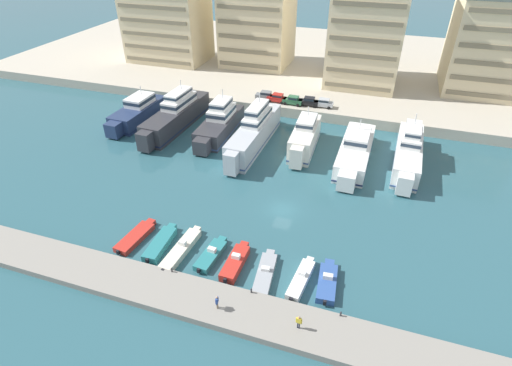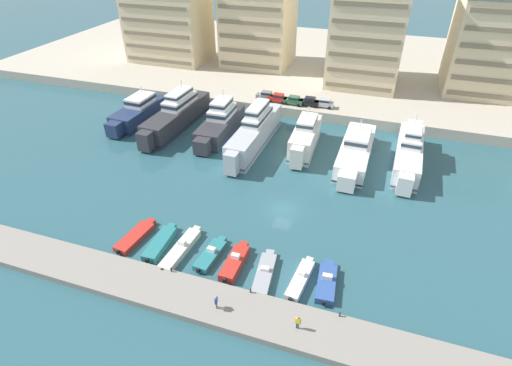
{
  "view_description": "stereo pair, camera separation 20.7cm",
  "coord_description": "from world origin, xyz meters",
  "px_view_note": "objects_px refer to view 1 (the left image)",
  "views": [
    {
      "loc": [
        10.56,
        -44.02,
        35.05
      ],
      "look_at": [
        -4.61,
        1.77,
        2.5
      ],
      "focal_mm": 28.0,
      "sensor_mm": 36.0,
      "label": 1
    },
    {
      "loc": [
        10.75,
        -43.95,
        35.05
      ],
      "look_at": [
        -4.61,
        1.77,
        2.5
      ],
      "focal_mm": 28.0,
      "sensor_mm": 36.0,
      "label": 2
    }
  ],
  "objects_px": {
    "yacht_navy_far_left": "(138,112)",
    "yacht_ivory_center": "(305,138)",
    "car_black_center_left": "(309,101)",
    "car_grey_far_left": "(265,95)",
    "car_silver_center": "(323,103)",
    "pedestrian_mid_deck": "(299,321)",
    "yacht_silver_center_left": "(254,132)",
    "motorboat_blue_right": "(327,282)",
    "motorboat_grey_center_right": "(265,274)",
    "motorboat_white_mid_right": "(301,279)",
    "motorboat_red_center": "(235,262)",
    "yacht_white_center_right": "(355,151)",
    "pedestrian_near_edge": "(217,301)",
    "yacht_charcoal_left": "(176,115)",
    "motorboat_cream_mid_left": "(181,249)",
    "motorboat_red_far_left": "(136,237)",
    "motorboat_teal_center_left": "(211,254)",
    "motorboat_teal_left": "(161,243)",
    "yacht_charcoal_mid_left": "(220,123)",
    "car_green_mid_left": "(293,100)",
    "car_red_left": "(277,98)",
    "yacht_white_mid_right": "(409,152)"
  },
  "relations": [
    {
      "from": "yacht_white_center_right",
      "to": "motorboat_grey_center_right",
      "type": "xyz_separation_m",
      "value": [
        -6.62,
        -30.04,
        -1.52
      ]
    },
    {
      "from": "yacht_charcoal_left",
      "to": "motorboat_blue_right",
      "type": "distance_m",
      "value": 47.16
    },
    {
      "from": "motorboat_teal_center_left",
      "to": "pedestrian_near_edge",
      "type": "relative_size",
      "value": 3.75
    },
    {
      "from": "yacht_navy_far_left",
      "to": "car_black_center_left",
      "type": "relative_size",
      "value": 4.14
    },
    {
      "from": "yacht_ivory_center",
      "to": "motorboat_grey_center_right",
      "type": "height_order",
      "value": "yacht_ivory_center"
    },
    {
      "from": "motorboat_red_far_left",
      "to": "car_silver_center",
      "type": "xyz_separation_m",
      "value": [
        15.99,
        45.27,
        2.68
      ]
    },
    {
      "from": "yacht_ivory_center",
      "to": "car_black_center_left",
      "type": "distance_m",
      "value": 15.11
    },
    {
      "from": "motorboat_cream_mid_left",
      "to": "motorboat_red_center",
      "type": "xyz_separation_m",
      "value": [
        7.21,
        -0.06,
        0.08
      ]
    },
    {
      "from": "motorboat_teal_center_left",
      "to": "motorboat_grey_center_right",
      "type": "height_order",
      "value": "motorboat_teal_center_left"
    },
    {
      "from": "yacht_silver_center_left",
      "to": "car_red_left",
      "type": "bearing_deg",
      "value": 90.95
    },
    {
      "from": "motorboat_red_far_left",
      "to": "motorboat_grey_center_right",
      "type": "bearing_deg",
      "value": -2.95
    },
    {
      "from": "yacht_navy_far_left",
      "to": "motorboat_red_center",
      "type": "height_order",
      "value": "yacht_navy_far_left"
    },
    {
      "from": "yacht_charcoal_left",
      "to": "motorboat_red_center",
      "type": "height_order",
      "value": "yacht_charcoal_left"
    },
    {
      "from": "car_silver_center",
      "to": "pedestrian_mid_deck",
      "type": "relative_size",
      "value": 2.42
    },
    {
      "from": "motorboat_teal_left",
      "to": "yacht_white_mid_right",
      "type": "bearing_deg",
      "value": 46.68
    },
    {
      "from": "yacht_navy_far_left",
      "to": "yacht_ivory_center",
      "type": "xyz_separation_m",
      "value": [
        34.54,
        -1.08,
        0.43
      ]
    },
    {
      "from": "motorboat_grey_center_right",
      "to": "car_silver_center",
      "type": "relative_size",
      "value": 1.87
    },
    {
      "from": "yacht_silver_center_left",
      "to": "pedestrian_near_edge",
      "type": "height_order",
      "value": "yacht_silver_center_left"
    },
    {
      "from": "car_grey_far_left",
      "to": "pedestrian_near_edge",
      "type": "height_order",
      "value": "car_grey_far_left"
    },
    {
      "from": "yacht_white_mid_right",
      "to": "motorboat_red_far_left",
      "type": "xyz_separation_m",
      "value": [
        -32.95,
        -30.84,
        -1.97
      ]
    },
    {
      "from": "motorboat_red_far_left",
      "to": "motorboat_teal_left",
      "type": "distance_m",
      "value": 3.74
    },
    {
      "from": "car_grey_far_left",
      "to": "pedestrian_mid_deck",
      "type": "bearing_deg",
      "value": -69.43
    },
    {
      "from": "yacht_navy_far_left",
      "to": "motorboat_red_far_left",
      "type": "relative_size",
      "value": 2.4
    },
    {
      "from": "pedestrian_near_edge",
      "to": "yacht_charcoal_mid_left",
      "type": "bearing_deg",
      "value": 112.29
    },
    {
      "from": "yacht_ivory_center",
      "to": "pedestrian_near_edge",
      "type": "relative_size",
      "value": 8.75
    },
    {
      "from": "car_grey_far_left",
      "to": "motorboat_red_far_left",
      "type": "bearing_deg",
      "value": -94.42
    },
    {
      "from": "motorboat_blue_right",
      "to": "motorboat_cream_mid_left",
      "type": "bearing_deg",
      "value": -178.73
    },
    {
      "from": "yacht_charcoal_mid_left",
      "to": "yacht_silver_center_left",
      "type": "distance_m",
      "value": 8.14
    },
    {
      "from": "yacht_ivory_center",
      "to": "car_grey_far_left",
      "type": "xyz_separation_m",
      "value": [
        -11.95,
        15.24,
        0.67
      ]
    },
    {
      "from": "motorboat_red_center",
      "to": "motorboat_grey_center_right",
      "type": "relative_size",
      "value": 0.87
    },
    {
      "from": "motorboat_red_center",
      "to": "car_black_center_left",
      "type": "relative_size",
      "value": 1.63
    },
    {
      "from": "yacht_silver_center_left",
      "to": "motorboat_blue_right",
      "type": "distance_m",
      "value": 34.18
    },
    {
      "from": "yacht_navy_far_left",
      "to": "car_grey_far_left",
      "type": "xyz_separation_m",
      "value": [
        22.58,
        14.16,
        1.1
      ]
    },
    {
      "from": "yacht_charcoal_mid_left",
      "to": "motorboat_cream_mid_left",
      "type": "xyz_separation_m",
      "value": [
        7.95,
        -31.56,
        -1.79
      ]
    },
    {
      "from": "yacht_navy_far_left",
      "to": "motorboat_teal_center_left",
      "type": "bearing_deg",
      "value": -46.4
    },
    {
      "from": "motorboat_red_center",
      "to": "car_green_mid_left",
      "type": "height_order",
      "value": "car_green_mid_left"
    },
    {
      "from": "yacht_white_center_right",
      "to": "motorboat_teal_left",
      "type": "relative_size",
      "value": 2.81
    },
    {
      "from": "car_black_center_left",
      "to": "yacht_silver_center_left",
      "type": "bearing_deg",
      "value": -111.67
    },
    {
      "from": "yacht_silver_center_left",
      "to": "motorboat_teal_center_left",
      "type": "bearing_deg",
      "value": -81.92
    },
    {
      "from": "motorboat_white_mid_right",
      "to": "motorboat_blue_right",
      "type": "xyz_separation_m",
      "value": [
        2.91,
        0.55,
        -0.02
      ]
    },
    {
      "from": "motorboat_teal_center_left",
      "to": "motorboat_grey_center_right",
      "type": "distance_m",
      "value": 7.27
    },
    {
      "from": "yacht_ivory_center",
      "to": "pedestrian_mid_deck",
      "type": "bearing_deg",
      "value": -78.23
    },
    {
      "from": "motorboat_cream_mid_left",
      "to": "car_silver_center",
      "type": "xyz_separation_m",
      "value": [
        9.25,
        45.55,
        2.59
      ]
    },
    {
      "from": "motorboat_cream_mid_left",
      "to": "car_black_center_left",
      "type": "xyz_separation_m",
      "value": [
        6.25,
        45.36,
        2.59
      ]
    },
    {
      "from": "motorboat_grey_center_right",
      "to": "car_red_left",
      "type": "relative_size",
      "value": 1.84
    },
    {
      "from": "car_red_left",
      "to": "car_silver_center",
      "type": "xyz_separation_m",
      "value": [
        9.71,
        0.39,
        0.0
      ]
    },
    {
      "from": "motorboat_blue_right",
      "to": "car_black_center_left",
      "type": "distance_m",
      "value": 46.59
    },
    {
      "from": "yacht_white_mid_right",
      "to": "car_grey_far_left",
      "type": "xyz_separation_m",
      "value": [
        -29.44,
        14.59,
        0.71
      ]
    },
    {
      "from": "yacht_white_center_right",
      "to": "car_silver_center",
      "type": "xyz_separation_m",
      "value": [
        -8.46,
        16.15,
        1.13
      ]
    },
    {
      "from": "yacht_white_center_right",
      "to": "pedestrian_near_edge",
      "type": "xyz_separation_m",
      "value": [
        -9.81,
        -36.51,
        -0.03
      ]
    }
  ]
}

